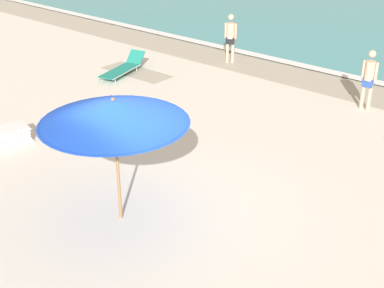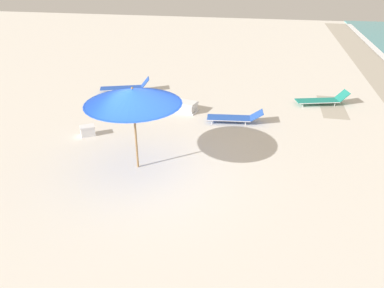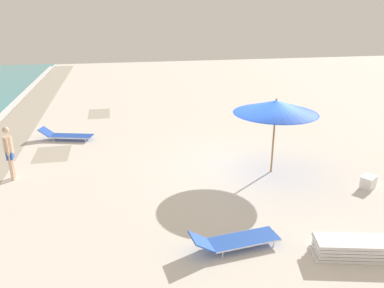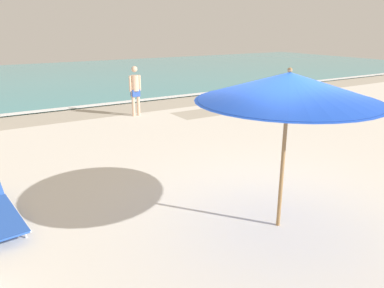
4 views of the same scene
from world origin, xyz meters
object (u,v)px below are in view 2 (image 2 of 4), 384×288
lounger_stack (175,105)px  sun_lounger_near_water_left (235,117)px  sun_lounger_beside_umbrella (322,100)px  cooler_box (88,131)px  sun_lounger_under_umbrella (126,87)px  beach_umbrella (133,97)px

lounger_stack → sun_lounger_near_water_left: sun_lounger_near_water_left is taller
sun_lounger_beside_umbrella → cooler_box: 9.73m
sun_lounger_under_umbrella → cooler_box: (4.78, 0.29, -0.03)m
sun_lounger_near_water_left → cooler_box: 5.44m
sun_lounger_beside_umbrella → beach_umbrella: bearing=-58.4°
sun_lounger_under_umbrella → beach_umbrella: bearing=3.6°
sun_lounger_beside_umbrella → sun_lounger_near_water_left: (2.61, -3.49, -0.01)m
sun_lounger_under_umbrella → sun_lounger_beside_umbrella: sun_lounger_under_umbrella is taller
beach_umbrella → sun_lounger_near_water_left: bearing=146.5°
lounger_stack → sun_lounger_under_umbrella: size_ratio=0.85×
beach_umbrella → sun_lounger_beside_umbrella: size_ratio=1.21×
sun_lounger_near_water_left → cooler_box: sun_lounger_near_water_left is taller
lounger_stack → sun_lounger_under_umbrella: sun_lounger_under_umbrella is taller
lounger_stack → cooler_box: 3.89m
beach_umbrella → sun_lounger_under_umbrella: 7.37m
sun_lounger_under_umbrella → sun_lounger_beside_umbrella: bearing=70.7°
beach_umbrella → sun_lounger_beside_umbrella: bearing=137.0°
sun_lounger_under_umbrella → sun_lounger_beside_umbrella: size_ratio=1.04×
sun_lounger_under_umbrella → sun_lounger_beside_umbrella: 8.80m
beach_umbrella → cooler_box: size_ratio=4.49×
beach_umbrella → sun_lounger_under_umbrella: size_ratio=1.17×
beach_umbrella → lounger_stack: beach_umbrella is taller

